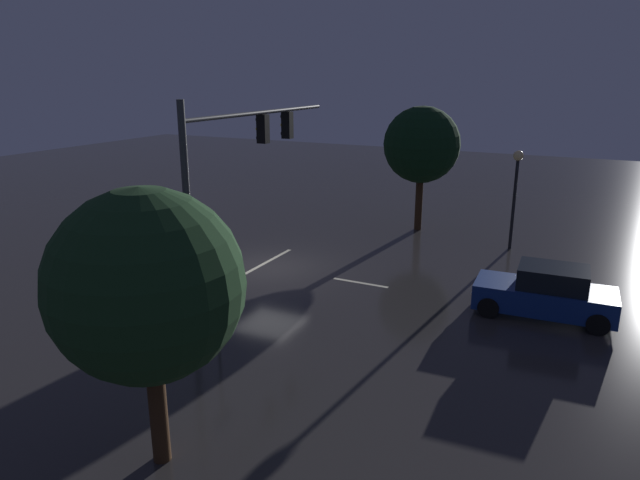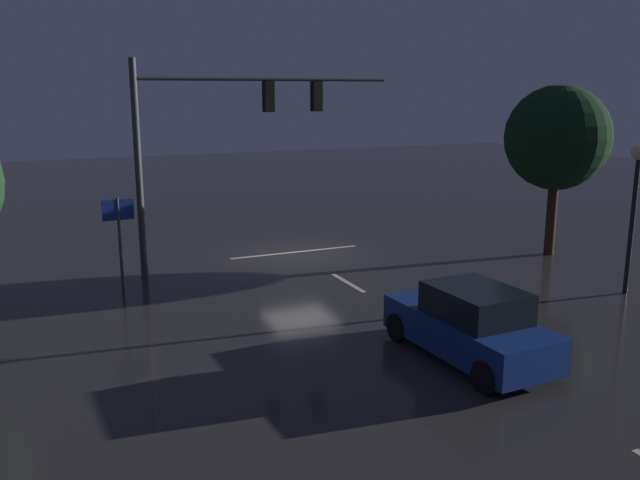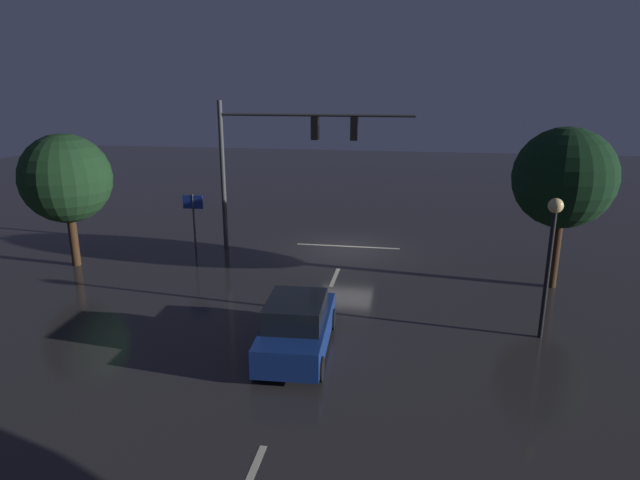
# 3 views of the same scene
# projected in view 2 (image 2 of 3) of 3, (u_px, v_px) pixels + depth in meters

# --- Properties ---
(ground_plane) EXTENTS (80.00, 80.00, 0.00)m
(ground_plane) POSITION_uv_depth(u_px,v_px,m) (300.00, 255.00, 24.57)
(ground_plane) COLOR #2D2B2B
(traffic_signal_assembly) EXTENTS (8.79, 0.47, 6.88)m
(traffic_signal_assembly) POSITION_uv_depth(u_px,v_px,m) (224.00, 123.00, 21.68)
(traffic_signal_assembly) COLOR #383A3D
(traffic_signal_assembly) RESTS_ON ground_plane
(lane_dash_far) EXTENTS (0.16, 2.20, 0.01)m
(lane_dash_far) POSITION_uv_depth(u_px,v_px,m) (348.00, 283.00, 21.00)
(lane_dash_far) COLOR beige
(lane_dash_far) RESTS_ON ground_plane
(lane_dash_mid) EXTENTS (0.16, 2.20, 0.01)m
(lane_dash_mid) POSITION_uv_depth(u_px,v_px,m) (462.00, 349.00, 15.66)
(lane_dash_mid) COLOR beige
(lane_dash_mid) RESTS_ON ground_plane
(stop_bar) EXTENTS (5.00, 0.16, 0.01)m
(stop_bar) POSITION_uv_depth(u_px,v_px,m) (295.00, 252.00, 24.98)
(stop_bar) COLOR beige
(stop_bar) RESTS_ON ground_plane
(car_approaching) EXTENTS (2.08, 4.44, 1.70)m
(car_approaching) POSITION_uv_depth(u_px,v_px,m) (470.00, 325.00, 14.95)
(car_approaching) COLOR navy
(car_approaching) RESTS_ON ground_plane
(street_lamp_left_kerb) EXTENTS (0.44, 0.44, 4.40)m
(street_lamp_left_kerb) POSITION_uv_depth(u_px,v_px,m) (636.00, 189.00, 19.26)
(street_lamp_left_kerb) COLOR black
(street_lamp_left_kerb) RESTS_ON ground_plane
(route_sign) EXTENTS (0.90, 0.10, 2.89)m
(route_sign) POSITION_uv_depth(u_px,v_px,m) (119.00, 225.00, 19.42)
(route_sign) COLOR #383A3D
(route_sign) RESTS_ON ground_plane
(tree_left_far) EXTENTS (3.71, 3.71, 6.12)m
(tree_left_far) POSITION_uv_depth(u_px,v_px,m) (557.00, 138.00, 23.74)
(tree_left_far) COLOR #382314
(tree_left_far) RESTS_ON ground_plane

